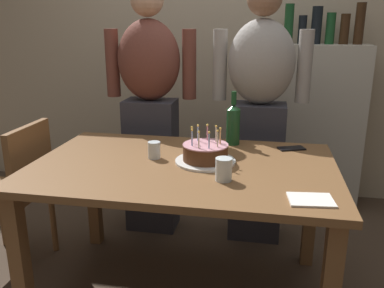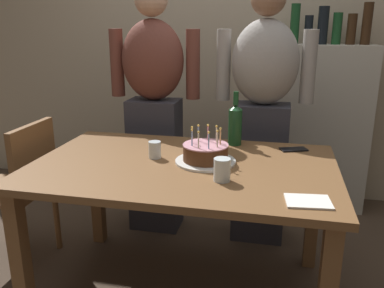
{
  "view_description": "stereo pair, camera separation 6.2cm",
  "coord_description": "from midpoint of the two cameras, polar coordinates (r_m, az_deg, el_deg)",
  "views": [
    {
      "loc": [
        0.39,
        -1.86,
        1.41
      ],
      "look_at": [
        0.04,
        0.02,
        0.84
      ],
      "focal_mm": 37.94,
      "sensor_mm": 36.0,
      "label": 1
    },
    {
      "loc": [
        0.45,
        -1.85,
        1.41
      ],
      "look_at": [
        0.04,
        0.02,
        0.84
      ],
      "focal_mm": 37.94,
      "sensor_mm": 36.0,
      "label": 2
    }
  ],
  "objects": [
    {
      "name": "dining_chair",
      "position": [
        2.56,
        -22.21,
        -5.13
      ],
      "size": [
        0.42,
        0.42,
        0.87
      ],
      "rotation": [
        0.0,
        0.0,
        -1.57
      ],
      "color": "brown",
      "rests_on": "ground_plane"
    },
    {
      "name": "water_glass_far",
      "position": [
        2.09,
        -4.41,
        -0.81
      ],
      "size": [
        0.06,
        0.06,
        0.09
      ],
      "primitive_type": "cylinder",
      "color": "silver",
      "rests_on": "dining_table"
    },
    {
      "name": "dining_table",
      "position": [
        2.05,
        -0.4,
        -5.35
      ],
      "size": [
        1.5,
        0.96,
        0.74
      ],
      "color": "brown",
      "rests_on": "ground_plane"
    },
    {
      "name": "person_woman_cardigan",
      "position": [
        2.61,
        10.58,
        4.51
      ],
      "size": [
        0.61,
        0.27,
        1.66
      ],
      "rotation": [
        0.0,
        0.0,
        3.14
      ],
      "color": "#33333D",
      "rests_on": "ground_plane"
    },
    {
      "name": "back_wall",
      "position": [
        3.43,
        5.54,
        14.74
      ],
      "size": [
        5.2,
        0.1,
        2.6
      ],
      "primitive_type": "cube",
      "color": "tan",
      "rests_on": "ground_plane"
    },
    {
      "name": "shelf_cabinet",
      "position": [
        3.29,
        18.15,
        2.44
      ],
      "size": [
        0.7,
        0.3,
        1.55
      ],
      "color": "beige",
      "rests_on": "ground_plane"
    },
    {
      "name": "birthday_cake",
      "position": [
        2.02,
        2.8,
        -1.42
      ],
      "size": [
        0.3,
        0.3,
        0.18
      ],
      "color": "white",
      "rests_on": "dining_table"
    },
    {
      "name": "napkin_stack",
      "position": [
        1.67,
        17.06,
        -7.74
      ],
      "size": [
        0.19,
        0.15,
        0.01
      ],
      "primitive_type": "cube",
      "rotation": [
        0.0,
        0.0,
        0.11
      ],
      "color": "white",
      "rests_on": "dining_table"
    },
    {
      "name": "wine_bottle",
      "position": [
        2.32,
        6.86,
        2.84
      ],
      "size": [
        0.08,
        0.08,
        0.31
      ],
      "color": "#194723",
      "rests_on": "dining_table"
    },
    {
      "name": "person_man_bearded",
      "position": [
        2.73,
        -4.71,
        5.25
      ],
      "size": [
        0.61,
        0.27,
        1.66
      ],
      "rotation": [
        0.0,
        0.0,
        3.14
      ],
      "color": "#33333D",
      "rests_on": "ground_plane"
    },
    {
      "name": "cell_phone",
      "position": [
        2.3,
        14.84,
        -0.74
      ],
      "size": [
        0.16,
        0.12,
        0.01
      ],
      "primitive_type": "cube",
      "rotation": [
        0.0,
        0.0,
        0.37
      ],
      "color": "black",
      "rests_on": "dining_table"
    },
    {
      "name": "water_glass_near",
      "position": [
        1.79,
        5.24,
        -3.63
      ],
      "size": [
        0.07,
        0.07,
        0.1
      ],
      "primitive_type": "cylinder",
      "color": "silver",
      "rests_on": "dining_table"
    }
  ]
}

